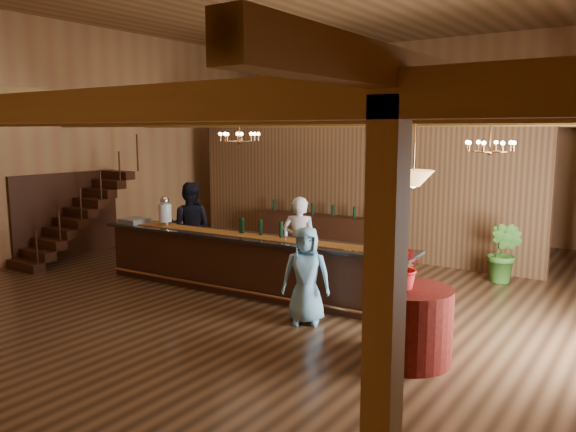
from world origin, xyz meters
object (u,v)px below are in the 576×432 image
Objects in this scene: chandelier_left at (239,137)px; pendant_lamp at (413,178)px; floor_plant at (504,253)px; beverage_dispenser at (165,212)px; backbar_shelf at (322,234)px; bartender at (299,244)px; guest at (306,275)px; raffle_drum at (396,243)px; tasting_bar at (246,264)px; round_table at (408,324)px; chandelier_right at (490,146)px; staff_second at (190,226)px.

chandelier_left is 0.89× the size of pendant_lamp.
floor_plant is at bearing 88.87° from pendant_lamp.
beverage_dispenser is at bearing 168.32° from pendant_lamp.
beverage_dispenser is 0.67× the size of pendant_lamp.
bartender reaches higher than backbar_shelf.
raffle_drum is at bearing 13.54° from guest.
tasting_bar is 5.08m from floor_plant.
floor_plant is (0.09, 4.62, 0.12)m from round_table.
tasting_bar is 8.15× the size of chandelier_left.
chandelier_right reaches higher than guest.
guest reaches higher than raffle_drum.
chandelier_right reaches higher than bartender.
beverage_dispenser is 5.94m from pendant_lamp.
bartender is 1.17× the size of guest.
beverage_dispenser is 0.75× the size of chandelier_right.
pendant_lamp reaches higher than beverage_dispenser.
chandelier_right is at bearing 161.89° from staff_second.
beverage_dispenser is at bearing -4.65° from bartender.
raffle_drum is 0.10× the size of backbar_shelf.
backbar_shelf is 6.89m from pendant_lamp.
pendant_lamp reaches higher than round_table.
chandelier_right is 3.75m from bartender.
tasting_bar is 1.99m from guest.
tasting_bar is 4.25× the size of guest.
bartender reaches higher than round_table.
tasting_bar is at bearing 21.33° from bartender.
tasting_bar is 5.74× the size of round_table.
bartender is at bearing -138.07° from floor_plant.
chandelier_right is 6.27m from staff_second.
raffle_drum is at bearing 144.85° from staff_second.
round_table is at bearing 128.23° from bartender.
backbar_shelf is 3.43m from bartender.
raffle_drum is 0.42× the size of chandelier_left.
backbar_shelf is at bearing 92.08° from guest.
beverage_dispenser is 4.19m from backbar_shelf.
chandelier_right is at bearing 17.52° from beverage_dispenser.
raffle_drum reaches higher than floor_plant.
floor_plant is (3.03, 2.72, -0.28)m from bartender.
chandelier_right is (4.66, 0.91, -0.13)m from chandelier_left.
guest is (2.65, -1.65, -2.10)m from chandelier_left.
raffle_drum is at bearing -118.99° from chandelier_right.
staff_second is (-2.85, 0.05, 0.06)m from bartender.
beverage_dispenser reaches higher than guest.
chandelier_left is at bearing -168.99° from chandelier_right.
raffle_drum is at bearing 120.36° from pendant_lamp.
chandelier_left is 2.30m from staff_second.
floor_plant is at bearing 88.87° from round_table.
bartender is at bearing 166.11° from raffle_drum.
pendant_lamp is at bearing -55.64° from backbar_shelf.
raffle_drum reaches higher than tasting_bar.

